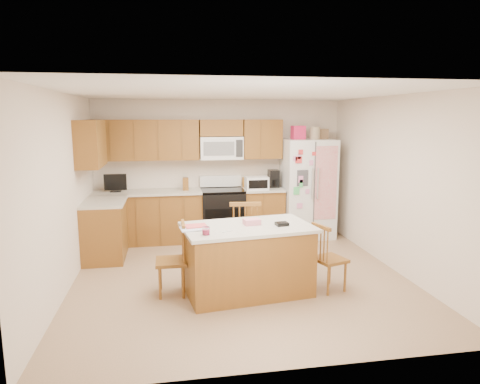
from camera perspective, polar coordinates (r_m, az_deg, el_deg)
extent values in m
plane|color=olive|center=(6.05, 0.06, -11.28)|extent=(4.50, 4.50, 0.00)
cube|color=beige|center=(7.92, -2.69, 3.11)|extent=(4.50, 0.10, 2.50)
cube|color=beige|center=(3.57, 6.21, -5.38)|extent=(4.50, 0.10, 2.50)
cube|color=beige|center=(5.78, -22.48, -0.17)|extent=(0.10, 4.50, 2.50)
cube|color=beige|center=(6.48, 20.07, 1.00)|extent=(0.10, 4.50, 2.50)
cube|color=white|center=(5.65, 0.07, 13.09)|extent=(4.50, 4.50, 0.04)
cube|color=#95541C|center=(7.72, -12.12, -3.39)|extent=(1.87, 0.60, 0.88)
cube|color=#95541C|center=(7.89, 2.97, -2.89)|extent=(0.72, 0.60, 0.88)
cube|color=#95541C|center=(7.03, -17.57, -4.95)|extent=(0.60, 0.95, 0.88)
cube|color=beige|center=(7.62, -12.25, -0.04)|extent=(1.87, 0.64, 0.04)
cube|color=beige|center=(7.80, 3.02, 0.40)|extent=(0.72, 0.64, 0.04)
cube|color=beige|center=(6.93, -17.68, -1.27)|extent=(0.64, 0.95, 0.04)
cube|color=#95541C|center=(7.66, -12.52, 6.78)|extent=(1.85, 0.33, 0.70)
cube|color=#95541C|center=(7.84, 2.91, 7.07)|extent=(0.70, 0.33, 0.70)
cube|color=#95541C|center=(7.71, -2.59, 8.55)|extent=(0.76, 0.33, 0.29)
cube|color=#95541C|center=(6.84, -19.29, 6.12)|extent=(0.33, 0.95, 0.70)
cube|color=brown|center=(7.54, -16.98, 6.54)|extent=(0.02, 0.01, 0.66)
cube|color=brown|center=(7.47, -16.70, -4.03)|extent=(0.02, 0.01, 0.84)
cube|color=brown|center=(7.50, -13.93, 6.67)|extent=(0.02, 0.01, 0.66)
cube|color=brown|center=(7.43, -13.64, -3.97)|extent=(0.02, 0.01, 0.84)
cube|color=brown|center=(7.49, -10.85, 6.77)|extent=(0.02, 0.01, 0.66)
cube|color=brown|center=(7.41, -10.55, -3.89)|extent=(0.02, 0.01, 0.84)
cube|color=brown|center=(7.49, -7.77, 6.86)|extent=(0.01, 0.01, 0.66)
cube|color=brown|center=(7.42, -7.45, -3.80)|extent=(0.01, 0.01, 0.84)
cube|color=brown|center=(7.66, 2.82, 7.01)|extent=(0.01, 0.01, 0.66)
cube|color=brown|center=(7.60, 3.18, -3.40)|extent=(0.01, 0.01, 0.84)
cube|color=white|center=(7.70, -2.54, 5.90)|extent=(0.76, 0.38, 0.40)
cube|color=slate|center=(7.50, -2.81, 5.79)|extent=(0.54, 0.01, 0.24)
cube|color=#262626|center=(7.55, -0.08, 5.83)|extent=(0.12, 0.01, 0.30)
cube|color=#95541C|center=(7.60, -7.27, 1.08)|extent=(0.10, 0.14, 0.22)
cube|color=black|center=(7.69, -16.23, 0.10)|extent=(0.18, 0.12, 0.02)
cube|color=black|center=(7.66, -16.29, 1.28)|extent=(0.38, 0.03, 0.28)
cube|color=orange|center=(7.83, 1.74, 1.26)|extent=(0.35, 0.22, 0.18)
cube|color=white|center=(7.61, 2.23, 1.20)|extent=(0.40, 0.28, 0.23)
cube|color=black|center=(7.47, 2.45, 1.04)|extent=(0.34, 0.01, 0.15)
cube|color=black|center=(7.88, 4.49, 1.80)|extent=(0.18, 0.22, 0.32)
cylinder|color=black|center=(7.82, 4.61, 1.22)|extent=(0.12, 0.12, 0.12)
cube|color=black|center=(7.75, -2.35, -3.12)|extent=(0.76, 0.64, 0.88)
cube|color=black|center=(7.44, -2.03, -3.83)|extent=(0.68, 0.01, 0.42)
cube|color=black|center=(7.66, -2.38, 0.27)|extent=(0.76, 0.64, 0.03)
cube|color=white|center=(7.89, -2.63, 1.47)|extent=(0.76, 0.10, 0.20)
cube|color=white|center=(7.96, 8.96, 0.48)|extent=(0.90, 0.75, 1.80)
cube|color=#4C4C4C|center=(7.60, 9.87, 0.02)|extent=(0.02, 0.01, 1.75)
cube|color=silver|center=(7.54, 9.61, 1.10)|extent=(0.02, 0.03, 0.55)
cube|color=silver|center=(7.57, 10.32, 1.11)|extent=(0.02, 0.03, 0.55)
cube|color=#3F3F44|center=(7.49, 8.34, 1.85)|extent=(0.20, 0.01, 0.28)
cube|color=#D84C59|center=(7.65, 11.32, 1.17)|extent=(0.42, 0.01, 1.30)
cube|color=#D21F4F|center=(7.79, 7.76, 7.86)|extent=(0.22, 0.22, 0.24)
cylinder|color=tan|center=(7.84, 9.98, 7.74)|extent=(0.18, 0.18, 0.22)
cube|color=brown|center=(8.03, 10.88, 7.62)|extent=(0.18, 0.20, 0.18)
cube|color=#95541C|center=(5.43, 1.00, -9.16)|extent=(1.60, 1.04, 0.83)
cube|color=beige|center=(5.30, 1.02, -4.73)|extent=(1.69, 1.13, 0.04)
cylinder|color=#D21F4F|center=(4.91, -4.56, -5.35)|extent=(0.08, 0.08, 0.06)
cylinder|color=white|center=(4.91, -4.56, -5.19)|extent=(0.09, 0.09, 0.09)
cube|color=pink|center=(5.35, 1.58, -3.98)|extent=(0.22, 0.18, 0.07)
cube|color=black|center=(5.33, 5.61, -4.26)|extent=(0.16, 0.14, 0.04)
cube|color=white|center=(5.16, -6.29, -4.89)|extent=(0.33, 0.28, 0.01)
cube|color=#D84C4C|center=(5.24, -5.90, -4.51)|extent=(0.28, 0.23, 0.01)
cylinder|color=white|center=(5.03, -1.66, -5.24)|extent=(0.13, 0.07, 0.01)
cube|color=#95541C|center=(5.45, -9.18, -9.14)|extent=(0.38, 0.39, 0.04)
cylinder|color=#95541C|center=(5.67, -10.58, -10.77)|extent=(0.03, 0.03, 0.40)
cylinder|color=#95541C|center=(5.37, -10.63, -11.96)|extent=(0.03, 0.03, 0.40)
cylinder|color=#95541C|center=(5.67, -7.69, -10.68)|extent=(0.03, 0.03, 0.40)
cylinder|color=#95541C|center=(5.37, -7.56, -11.87)|extent=(0.03, 0.03, 0.40)
cylinder|color=#95541C|center=(5.51, -7.60, -6.22)|extent=(0.02, 0.02, 0.45)
cylinder|color=#95541C|center=(5.44, -7.57, -6.42)|extent=(0.02, 0.02, 0.45)
cylinder|color=#95541C|center=(5.37, -7.54, -6.63)|extent=(0.02, 0.02, 0.45)
cylinder|color=#95541C|center=(5.31, -7.51, -6.84)|extent=(0.02, 0.02, 0.45)
cylinder|color=#95541C|center=(5.24, -7.48, -7.06)|extent=(0.02, 0.02, 0.45)
cube|color=#95541C|center=(5.31, -7.60, -4.30)|extent=(0.04, 0.37, 0.05)
cube|color=#95541C|center=(6.13, 0.55, -6.22)|extent=(0.49, 0.47, 0.05)
cylinder|color=#95541C|center=(6.37, 2.08, -7.96)|extent=(0.04, 0.04, 0.46)
cylinder|color=#95541C|center=(6.34, -1.24, -8.04)|extent=(0.04, 0.04, 0.46)
cylinder|color=#95541C|center=(6.07, 2.42, -8.89)|extent=(0.04, 0.04, 0.46)
cylinder|color=#95541C|center=(6.04, -1.07, -8.98)|extent=(0.04, 0.04, 0.46)
cylinder|color=#95541C|center=(5.90, 2.28, -4.06)|extent=(0.02, 0.02, 0.52)
cylinder|color=#95541C|center=(5.89, 1.50, -4.08)|extent=(0.02, 0.02, 0.52)
cylinder|color=#95541C|center=(5.88, 0.71, -4.09)|extent=(0.02, 0.02, 0.52)
cylinder|color=#95541C|center=(5.87, -0.07, -4.11)|extent=(0.02, 0.02, 0.52)
cylinder|color=#95541C|center=(5.87, -0.86, -4.12)|extent=(0.02, 0.02, 0.52)
cube|color=#95541C|center=(5.82, 0.72, -1.63)|extent=(0.43, 0.08, 0.05)
cube|color=#95541C|center=(5.63, 11.86, -8.79)|extent=(0.45, 0.47, 0.04)
cylinder|color=#95541C|center=(5.68, 13.83, -10.98)|extent=(0.03, 0.03, 0.38)
cylinder|color=#95541C|center=(5.89, 11.87, -10.11)|extent=(0.03, 0.03, 0.38)
cylinder|color=#95541C|center=(5.51, 11.69, -11.53)|extent=(0.03, 0.03, 0.38)
cylinder|color=#95541C|center=(5.74, 9.75, -10.61)|extent=(0.03, 0.03, 0.38)
cylinder|color=#95541C|center=(5.37, 11.59, -7.11)|extent=(0.02, 0.02, 0.43)
cylinder|color=#95541C|center=(5.42, 11.14, -6.93)|extent=(0.02, 0.02, 0.43)
cylinder|color=#95541C|center=(5.47, 10.70, -6.76)|extent=(0.02, 0.02, 0.43)
cylinder|color=#95541C|center=(5.52, 10.27, -6.59)|extent=(0.02, 0.02, 0.43)
cylinder|color=#95541C|center=(5.57, 9.85, -6.42)|extent=(0.02, 0.02, 0.43)
cube|color=#95541C|center=(5.41, 10.78, -4.58)|extent=(0.14, 0.35, 0.04)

